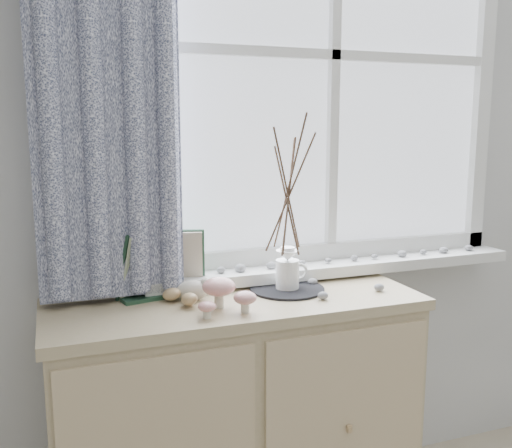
% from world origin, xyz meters
% --- Properties ---
extents(sideboard, '(1.20, 0.45, 0.85)m').
position_xyz_m(sideboard, '(-0.15, 1.75, 0.43)').
color(sideboard, tan).
rests_on(sideboard, ground).
extents(botanical_book, '(0.34, 0.20, 0.22)m').
position_xyz_m(botanical_book, '(-0.37, 1.85, 0.96)').
color(botanical_book, '#1D3D29').
rests_on(botanical_book, sideboard).
extents(toadstool_cluster, '(0.18, 0.16, 0.09)m').
position_xyz_m(toadstool_cluster, '(-0.22, 1.66, 0.91)').
color(toadstool_cluster, silver).
rests_on(toadstool_cluster, sideboard).
extents(wooden_eggs, '(0.09, 0.11, 0.06)m').
position_xyz_m(wooden_eggs, '(-0.33, 1.76, 0.88)').
color(wooden_eggs, tan).
rests_on(wooden_eggs, sideboard).
extents(songbird_figurine, '(0.15, 0.10, 0.07)m').
position_xyz_m(songbird_figurine, '(-0.28, 1.79, 0.89)').
color(songbird_figurine, beige).
rests_on(songbird_figurine, sideboard).
extents(crocheted_doily, '(0.25, 0.25, 0.01)m').
position_xyz_m(crocheted_doily, '(0.04, 1.79, 0.85)').
color(crocheted_doily, black).
rests_on(crocheted_doily, sideboard).
extents(twig_pitcher, '(0.25, 0.25, 0.60)m').
position_xyz_m(twig_pitcher, '(0.04, 1.79, 1.19)').
color(twig_pitcher, white).
rests_on(twig_pitcher, crocheted_doily).
extents(sideboard_pebbles, '(0.26, 0.19, 0.02)m').
position_xyz_m(sideboard_pebbles, '(0.20, 1.71, 0.86)').
color(sideboard_pebbles, gray).
rests_on(sideboard_pebbles, sideboard).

